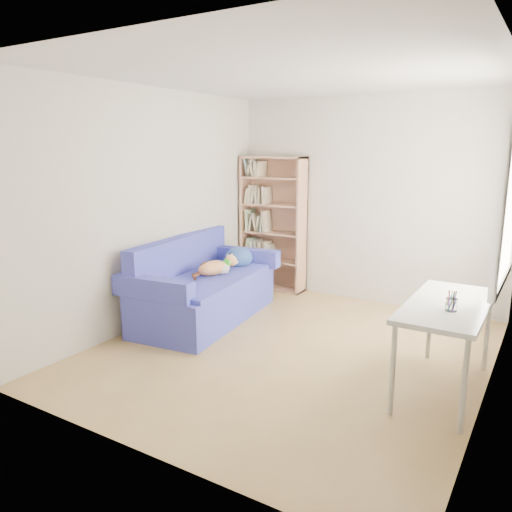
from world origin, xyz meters
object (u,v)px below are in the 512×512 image
(bookshelf, at_px, (273,229))
(desk, at_px, (448,311))
(pen_cup, at_px, (452,303))
(sofa, at_px, (204,289))

(bookshelf, bearing_deg, desk, -35.48)
(bookshelf, height_order, desk, bookshelf)
(pen_cup, bearing_deg, bookshelf, 142.44)
(desk, xyz_separation_m, pen_cup, (0.05, -0.19, 0.13))
(sofa, bearing_deg, pen_cup, -18.93)
(sofa, height_order, pen_cup, sofa)
(pen_cup, bearing_deg, sofa, 167.86)
(bookshelf, xyz_separation_m, pen_cup, (2.74, -2.11, -0.04))
(bookshelf, distance_m, pen_cup, 3.46)
(desk, bearing_deg, pen_cup, -74.11)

